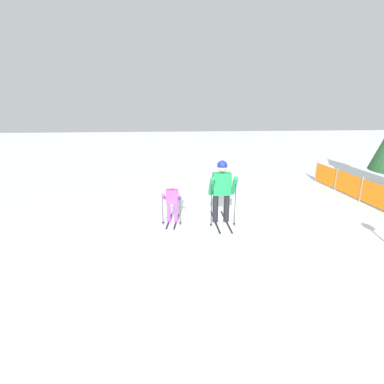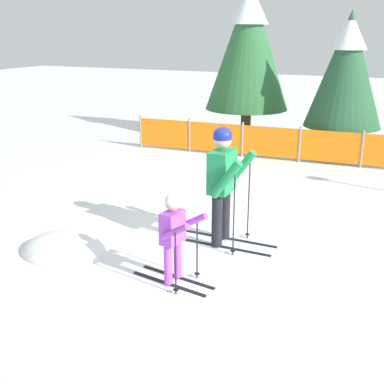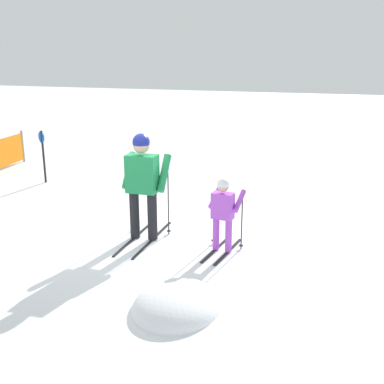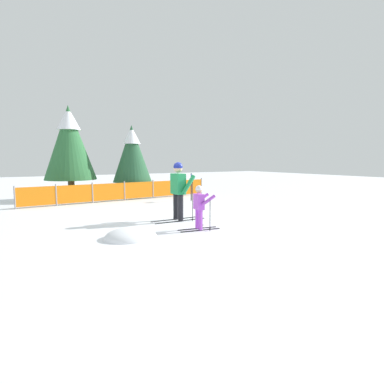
{
  "view_description": "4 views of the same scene",
  "coord_description": "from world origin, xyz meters",
  "px_view_note": "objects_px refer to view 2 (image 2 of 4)",
  "views": [
    {
      "loc": [
        8.17,
        -1.82,
        3.37
      ],
      "look_at": [
        0.01,
        -1.15,
        0.95
      ],
      "focal_mm": 28.0,
      "sensor_mm": 36.0,
      "label": 1
    },
    {
      "loc": [
        2.48,
        -6.8,
        3.18
      ],
      "look_at": [
        -0.25,
        -0.86,
        0.98
      ],
      "focal_mm": 45.0,
      "sensor_mm": 36.0,
      "label": 2
    },
    {
      "loc": [
        -7.21,
        -3.41,
        3.17
      ],
      "look_at": [
        0.28,
        -1.07,
        0.83
      ],
      "focal_mm": 45.0,
      "sensor_mm": 36.0,
      "label": 3
    },
    {
      "loc": [
        -4.42,
        -8.58,
        1.93
      ],
      "look_at": [
        0.27,
        -0.66,
        0.93
      ],
      "focal_mm": 28.0,
      "sensor_mm": 36.0,
      "label": 4
    }
  ],
  "objects_px": {
    "skier_child": "(174,231)",
    "conifer_far": "(249,45)",
    "conifer_near": "(347,68)",
    "safety_fence": "(300,144)",
    "skier_adult": "(223,176)"
  },
  "relations": [
    {
      "from": "skier_child",
      "to": "conifer_far",
      "type": "bearing_deg",
      "value": 110.99
    },
    {
      "from": "skier_child",
      "to": "conifer_far",
      "type": "xyz_separation_m",
      "value": [
        -1.96,
        8.7,
        2.07
      ]
    },
    {
      "from": "conifer_near",
      "to": "conifer_far",
      "type": "bearing_deg",
      "value": 166.09
    },
    {
      "from": "safety_fence",
      "to": "conifer_near",
      "type": "bearing_deg",
      "value": 55.01
    },
    {
      "from": "safety_fence",
      "to": "conifer_far",
      "type": "height_order",
      "value": "conifer_far"
    },
    {
      "from": "skier_adult",
      "to": "skier_child",
      "type": "bearing_deg",
      "value": -94.57
    },
    {
      "from": "skier_child",
      "to": "skier_adult",
      "type": "bearing_deg",
      "value": 93.58
    },
    {
      "from": "skier_adult",
      "to": "conifer_far",
      "type": "relative_size",
      "value": 0.41
    },
    {
      "from": "skier_child",
      "to": "safety_fence",
      "type": "xyz_separation_m",
      "value": [
        0.1,
        6.83,
        -0.27
      ]
    },
    {
      "from": "conifer_far",
      "to": "skier_child",
      "type": "bearing_deg",
      "value": -77.3
    },
    {
      "from": "safety_fence",
      "to": "conifer_far",
      "type": "bearing_deg",
      "value": 137.79
    },
    {
      "from": "conifer_far",
      "to": "conifer_near",
      "type": "distance_m",
      "value": 3.01
    },
    {
      "from": "skier_adult",
      "to": "skier_child",
      "type": "distance_m",
      "value": 1.48
    },
    {
      "from": "skier_child",
      "to": "conifer_near",
      "type": "distance_m",
      "value": 8.19
    },
    {
      "from": "skier_adult",
      "to": "safety_fence",
      "type": "height_order",
      "value": "skier_adult"
    }
  ]
}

